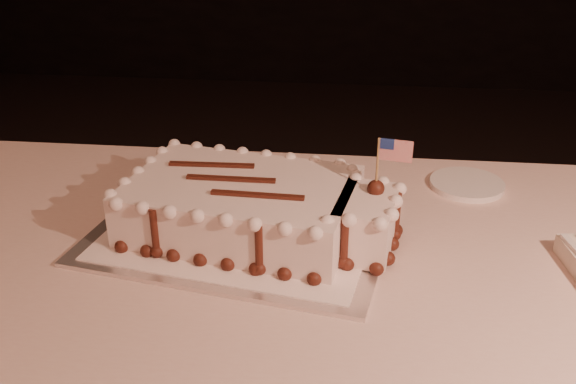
# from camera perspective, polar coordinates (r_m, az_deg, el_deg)

# --- Properties ---
(cake_board) EXTENTS (0.56, 0.46, 0.01)m
(cake_board) POSITION_cam_1_polar(r_m,az_deg,el_deg) (1.13, -4.05, -3.48)
(cake_board) COLOR silver
(cake_board) RESTS_ON banquet_table
(doily) EXTENTS (0.50, 0.42, 0.00)m
(doily) POSITION_cam_1_polar(r_m,az_deg,el_deg) (1.13, -4.06, -3.26)
(doily) COLOR white
(doily) RESTS_ON cake_board
(sheet_cake) EXTENTS (0.49, 0.33, 0.19)m
(sheet_cake) POSITION_cam_1_polar(r_m,az_deg,el_deg) (1.10, -2.82, -1.37)
(sheet_cake) COLOR white
(sheet_cake) RESTS_ON doily
(side_plate) EXTENTS (0.15, 0.15, 0.01)m
(side_plate) POSITION_cam_1_polar(r_m,az_deg,el_deg) (1.34, 15.62, 0.67)
(side_plate) COLOR white
(side_plate) RESTS_ON banquet_table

